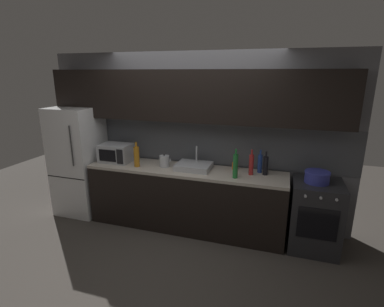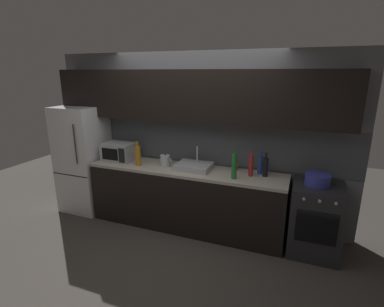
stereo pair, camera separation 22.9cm
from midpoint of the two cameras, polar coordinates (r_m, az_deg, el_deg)
name	(u,v)px [view 1 (the left image)]	position (r m, az deg, el deg)	size (l,w,h in m)	color
ground_plane	(161,262)	(3.77, -7.95, -20.41)	(10.00, 10.00, 0.00)	#3D3833
back_wall	(191,120)	(4.21, -1.69, 6.61)	(4.56, 0.44, 2.50)	slate
counter_run	(185,198)	(4.26, -2.92, -8.78)	(2.82, 0.60, 0.90)	black
refrigerator	(79,161)	(5.00, -22.54, -1.34)	(0.68, 0.69, 1.70)	white
oven_range	(315,216)	(4.04, 21.46, -11.34)	(0.60, 0.62, 0.90)	#232326
microwave	(116,153)	(4.57, -16.08, 0.11)	(0.46, 0.35, 0.27)	#A8AAAF
sink_basin	(194,166)	(4.07, -1.27, -2.53)	(0.48, 0.38, 0.30)	#ADAFB5
kettle	(164,161)	(4.19, -7.00, -1.51)	(0.17, 0.14, 0.19)	#B7BABF
wine_bottle_blue	(260,163)	(3.99, 11.61, -1.91)	(0.06, 0.06, 0.32)	#234299
wine_bottle_red	(251,164)	(3.87, 9.91, -2.15)	(0.06, 0.06, 0.34)	#A82323
wine_bottle_green	(235,166)	(3.72, 6.78, -2.43)	(0.07, 0.07, 0.38)	#1E6B2D
wine_bottle_amber	(137,156)	(4.25, -12.35, -0.56)	(0.08, 0.08, 0.36)	#B27019
wine_bottle_dark	(266,165)	(3.90, 12.63, -2.32)	(0.06, 0.06, 0.32)	black
mug_orange	(235,166)	(4.08, 6.80, -2.45)	(0.08, 0.08, 0.10)	orange
cooking_pot	(317,177)	(3.84, 21.79, -4.32)	(0.30, 0.30, 0.14)	#333899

